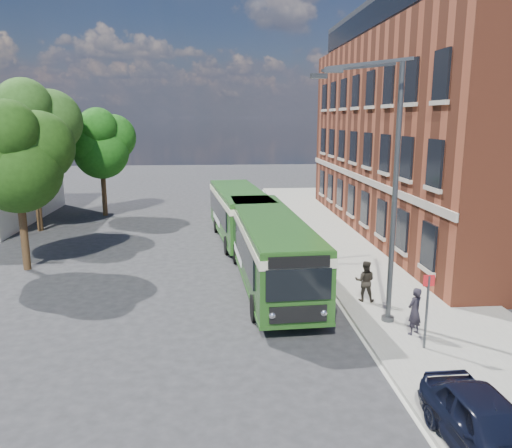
{
  "coord_description": "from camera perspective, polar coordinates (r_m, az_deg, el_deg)",
  "views": [
    {
      "loc": [
        -0.78,
        -18.12,
        7.17
      ],
      "look_at": [
        1.1,
        5.12,
        2.2
      ],
      "focal_mm": 35.0,
      "sensor_mm": 36.0,
      "label": 1
    }
  ],
  "objects": [
    {
      "name": "street_lamp",
      "position": [
        17.24,
        14.48,
        3.71
      ],
      "size": [
        2.96,
        2.38,
        9.0
      ],
      "color": "#3D4043",
      "rests_on": "ground"
    },
    {
      "name": "pavement",
      "position": [
        28.16,
        11.59,
        -2.81
      ],
      "size": [
        6.0,
        48.0,
        0.15
      ],
      "primitive_type": "cube",
      "color": "gray",
      "rests_on": "ground"
    },
    {
      "name": "pedestrian_b",
      "position": [
        19.97,
        12.35,
        -6.38
      ],
      "size": [
        0.93,
        0.82,
        1.61
      ],
      "primitive_type": "imported",
      "rotation": [
        0.0,
        0.0,
        2.83
      ],
      "color": "black",
      "rests_on": "pavement"
    },
    {
      "name": "tree_right",
      "position": [
        38.44,
        -17.23,
        8.82
      ],
      "size": [
        4.69,
        4.45,
        7.91
      ],
      "color": "#3B2815",
      "rests_on": "ground"
    },
    {
      "name": "brick_office",
      "position": [
        33.55,
        21.92,
        10.84
      ],
      "size": [
        12.1,
        26.0,
        14.2
      ],
      "color": "brown",
      "rests_on": "ground"
    },
    {
      "name": "parked_car",
      "position": [
        12.25,
        24.97,
        -20.39
      ],
      "size": [
        1.68,
        4.0,
        1.35
      ],
      "primitive_type": "imported",
      "rotation": [
        0.0,
        0.0,
        0.02
      ],
      "color": "black",
      "rests_on": "pavement"
    },
    {
      "name": "kerb_line",
      "position": [
        27.49,
        5.46,
        -3.13
      ],
      "size": [
        0.12,
        48.0,
        0.01
      ],
      "primitive_type": "cube",
      "color": "beige",
      "rests_on": "ground"
    },
    {
      "name": "pedestrian_a",
      "position": [
        17.43,
        17.67,
        -9.47
      ],
      "size": [
        0.7,
        0.63,
        1.6
      ],
      "primitive_type": "imported",
      "rotation": [
        0.0,
        0.0,
        3.68
      ],
      "color": "black",
      "rests_on": "pavement"
    },
    {
      "name": "ground",
      "position": [
        19.5,
        -2.03,
        -9.54
      ],
      "size": [
        120.0,
        120.0,
        0.0
      ],
      "primitive_type": "plane",
      "color": "#262628",
      "rests_on": "ground"
    },
    {
      "name": "bus_rear",
      "position": [
        29.61,
        -1.87,
        1.64
      ],
      "size": [
        3.6,
        10.29,
        3.02
      ],
      "color": "#265A1D",
      "rests_on": "ground"
    },
    {
      "name": "bus_stop_sign",
      "position": [
        16.33,
        18.96,
        -8.94
      ],
      "size": [
        0.35,
        0.08,
        2.52
      ],
      "color": "#3D4043",
      "rests_on": "ground"
    },
    {
      "name": "tree_left",
      "position": [
        25.64,
        -25.61,
        6.97
      ],
      "size": [
        4.74,
        4.51,
        8.0
      ],
      "color": "#3B2815",
      "rests_on": "ground"
    },
    {
      "name": "bus_front",
      "position": [
        21.77,
        1.53,
        -2.16
      ],
      "size": [
        3.18,
        12.22,
        3.02
      ],
      "color": "#214C18",
      "rests_on": "ground"
    },
    {
      "name": "tree_mid",
      "position": [
        34.45,
        -24.21,
        9.84
      ],
      "size": [
        5.65,
        5.37,
        9.54
      ],
      "color": "#3B2815",
      "rests_on": "ground"
    },
    {
      "name": "flagpole",
      "position": [
        33.31,
        -25.32,
        7.05
      ],
      "size": [
        0.95,
        0.1,
        9.0
      ],
      "color": "#3D4043",
      "rests_on": "ground"
    }
  ]
}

